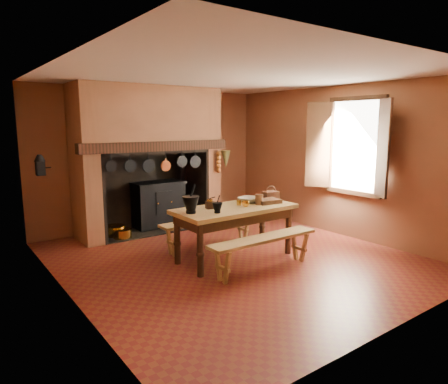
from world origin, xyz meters
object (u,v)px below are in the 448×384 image
coffee_grinder (210,204)px  wicker_basket (271,195)px  bench_front (264,245)px  iron_range (159,204)px  work_table (235,215)px  mixing_bowl (249,200)px

coffee_grinder → wicker_basket: size_ratio=0.63×
bench_front → coffee_grinder: coffee_grinder is taller
coffee_grinder → iron_range: bearing=94.6°
wicker_basket → iron_range: bearing=121.2°
bench_front → coffee_grinder: bearing=115.7°
coffee_grinder → work_table: bearing=-5.5°
wicker_basket → work_table: bearing=-161.4°
iron_range → work_table: iron_range is taller
work_table → mixing_bowl: mixing_bowl is taller
coffee_grinder → mixing_bowl: coffee_grinder is taller
bench_front → coffee_grinder: 1.03m
bench_front → wicker_basket: wicker_basket is taller
iron_range → wicker_basket: size_ratio=5.72×
iron_range → wicker_basket: (0.91, -2.36, 0.43)m
work_table → coffee_grinder: bearing=161.8°
work_table → wicker_basket: 0.89m
mixing_bowl → wicker_basket: (0.45, -0.02, 0.04)m
iron_range → bench_front: size_ratio=0.89×
work_table → coffee_grinder: 0.45m
iron_range → bench_front: (0.05, -3.16, -0.10)m
mixing_bowl → wicker_basket: bearing=-2.9°
work_table → bench_front: work_table is taller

